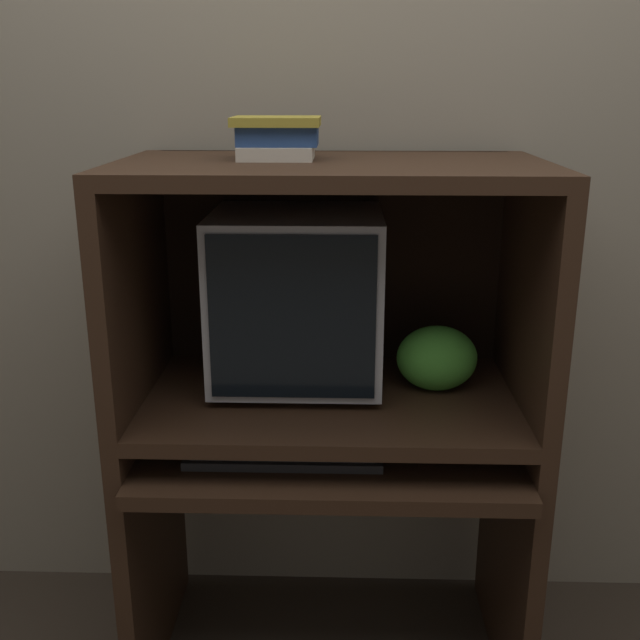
{
  "coord_description": "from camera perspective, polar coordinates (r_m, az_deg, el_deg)",
  "views": [
    {
      "loc": [
        0.03,
        -1.43,
        1.5
      ],
      "look_at": [
        -0.03,
        0.28,
        0.96
      ],
      "focal_mm": 42.0,
      "sensor_mm": 36.0,
      "label": 1
    }
  ],
  "objects": [
    {
      "name": "keyboard",
      "position": [
        1.78,
        -2.76,
        -10.09
      ],
      "size": [
        0.46,
        0.14,
        0.03
      ],
      "color": "#2D2D30",
      "rests_on": "desk_base"
    },
    {
      "name": "crt_monitor",
      "position": [
        1.86,
        -1.77,
        1.71
      ],
      "size": [
        0.41,
        0.38,
        0.44
      ],
      "color": "#B2B2B7",
      "rests_on": "desk_monitor_shelf"
    },
    {
      "name": "mouse",
      "position": [
        1.79,
        6.63,
        -9.95
      ],
      "size": [
        0.06,
        0.04,
        0.03
      ],
      "color": "#28282B",
      "rests_on": "desk_base"
    },
    {
      "name": "desk_base",
      "position": [
        1.99,
        0.73,
        -15.17
      ],
      "size": [
        0.98,
        0.61,
        0.66
      ],
      "color": "#382316",
      "rests_on": "ground_plane"
    },
    {
      "name": "desk_monitor_shelf",
      "position": [
        1.87,
        0.79,
        -6.34
      ],
      "size": [
        0.98,
        0.57,
        0.1
      ],
      "color": "#382316",
      "rests_on": "desk_base"
    },
    {
      "name": "wall_back",
      "position": [
        2.07,
        1.02,
        11.92
      ],
      "size": [
        6.0,
        0.06,
        2.6
      ],
      "color": "gray",
      "rests_on": "ground_plane"
    },
    {
      "name": "book_stack",
      "position": [
        1.77,
        -3.28,
        13.71
      ],
      "size": [
        0.2,
        0.15,
        0.1
      ],
      "color": "beige",
      "rests_on": "hutch_upper"
    },
    {
      "name": "snack_bag",
      "position": [
        1.89,
        8.89,
        -2.88
      ],
      "size": [
        0.2,
        0.15,
        0.16
      ],
      "color": "green",
      "rests_on": "desk_monitor_shelf"
    },
    {
      "name": "hutch_upper",
      "position": [
        1.78,
        0.86,
        6.13
      ],
      "size": [
        0.98,
        0.57,
        0.57
      ],
      "color": "#382316",
      "rests_on": "desk_monitor_shelf"
    }
  ]
}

